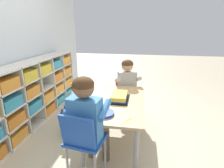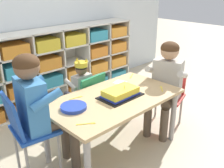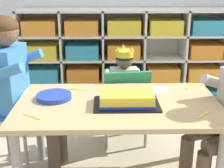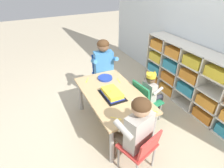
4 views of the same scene
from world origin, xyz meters
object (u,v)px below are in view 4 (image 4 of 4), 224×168
(classroom_chair_adult_side, at_px, (103,72))
(fork_near_cake_tray, at_px, (117,118))
(fork_beside_plate_stack, at_px, (87,80))
(fork_near_child_seat, at_px, (152,110))
(paper_plate_stack, at_px, (105,78))
(fork_at_table_front_edge, at_px, (119,81))
(adult_helper_seated, at_px, (105,65))
(activity_table, at_px, (113,98))
(birthday_cake_on_tray, at_px, (112,94))
(guest_at_table_side, at_px, (135,127))
(child_with_crown, at_px, (152,90))
(classroom_chair_guest_side, at_px, (141,147))
(classroom_chair_blue, at_px, (145,99))

(classroom_chair_adult_side, relative_size, fork_near_cake_tray, 7.70)
(classroom_chair_adult_side, relative_size, fork_beside_plate_stack, 6.10)
(fork_near_child_seat, bearing_deg, fork_beside_plate_stack, 173.95)
(paper_plate_stack, xyz_separation_m, fork_at_table_front_edge, (0.15, 0.15, -0.01))
(adult_helper_seated, relative_size, fork_beside_plate_stack, 8.41)
(fork_near_child_seat, bearing_deg, activity_table, 175.62)
(classroom_chair_adult_side, xyz_separation_m, fork_beside_plate_stack, (0.29, -0.39, 0.09))
(activity_table, xyz_separation_m, birthday_cake_on_tray, (0.05, -0.03, 0.11))
(activity_table, xyz_separation_m, adult_helper_seated, (-0.64, 0.18, 0.17))
(birthday_cake_on_tray, xyz_separation_m, fork_beside_plate_stack, (-0.52, -0.16, -0.03))
(guest_at_table_side, bearing_deg, fork_beside_plate_stack, -101.78)
(activity_table, height_order, fork_near_child_seat, fork_near_child_seat)
(classroom_chair_adult_side, relative_size, paper_plate_stack, 3.59)
(fork_near_cake_tray, xyz_separation_m, fork_beside_plate_stack, (-0.95, -0.01, 0.00))
(guest_at_table_side, distance_m, fork_beside_plate_stack, 1.17)
(child_with_crown, xyz_separation_m, paper_plate_stack, (-0.47, -0.53, 0.10))
(classroom_chair_adult_side, distance_m, paper_plate_stack, 0.40)
(classroom_chair_guest_side, bearing_deg, fork_beside_plate_stack, -100.80)
(classroom_chair_adult_side, height_order, adult_helper_seated, adult_helper_seated)
(birthday_cake_on_tray, bearing_deg, classroom_chair_guest_side, -1.77)
(activity_table, relative_size, birthday_cake_on_tray, 3.16)
(guest_at_table_side, relative_size, fork_beside_plate_stack, 7.64)
(fork_beside_plate_stack, bearing_deg, birthday_cake_on_tray, -129.68)
(classroom_chair_blue, distance_m, adult_helper_seated, 0.84)
(classroom_chair_adult_side, height_order, fork_beside_plate_stack, classroom_chair_adult_side)
(classroom_chair_guest_side, bearing_deg, activity_table, -111.06)
(activity_table, height_order, classroom_chair_adult_side, classroom_chair_adult_side)
(child_with_crown, relative_size, fork_near_child_seat, 6.19)
(classroom_chair_adult_side, bearing_deg, paper_plate_stack, -100.28)
(classroom_chair_blue, bearing_deg, paper_plate_stack, 35.80)
(adult_helper_seated, xyz_separation_m, paper_plate_stack, (0.24, -0.10, -0.09))
(guest_at_table_side, relative_size, fork_near_child_seat, 7.56)
(classroom_chair_blue, distance_m, fork_near_child_seat, 0.55)
(adult_helper_seated, xyz_separation_m, fork_near_child_seat, (1.17, 0.08, -0.10))
(classroom_chair_adult_side, relative_size, fork_at_table_front_edge, 6.01)
(classroom_chair_adult_side, xyz_separation_m, fork_at_table_front_edge, (0.51, 0.03, 0.09))
(adult_helper_seated, height_order, paper_plate_stack, adult_helper_seated)
(classroom_chair_adult_side, height_order, birthday_cake_on_tray, classroom_chair_adult_side)
(guest_at_table_side, xyz_separation_m, birthday_cake_on_tray, (-0.64, 0.05, 0.01))
(fork_near_cake_tray, xyz_separation_m, fork_near_child_seat, (0.05, 0.44, 0.00))
(classroom_chair_adult_side, distance_m, guest_at_table_side, 1.48)
(fork_near_cake_tray, bearing_deg, classroom_chair_adult_side, -60.95)
(classroom_chair_guest_side, height_order, fork_at_table_front_edge, classroom_chair_guest_side)
(child_with_crown, height_order, classroom_chair_guest_side, child_with_crown)
(classroom_chair_guest_side, bearing_deg, classroom_chair_adult_side, -116.21)
(fork_near_cake_tray, bearing_deg, adult_helper_seated, -61.87)
(classroom_chair_adult_side, xyz_separation_m, paper_plate_stack, (0.36, -0.12, 0.11))
(classroom_chair_guest_side, relative_size, birthday_cake_on_tray, 1.53)
(child_with_crown, height_order, adult_helper_seated, adult_helper_seated)
(child_with_crown, relative_size, fork_near_cake_tray, 7.88)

